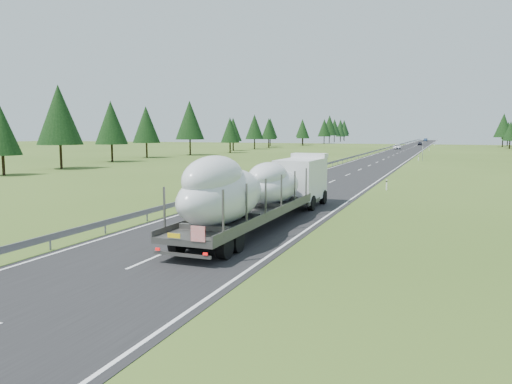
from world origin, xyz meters
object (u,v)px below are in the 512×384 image
(distant_van, at_px, (397,147))
(distant_car_dark, at_px, (420,144))
(boat_truck, at_px, (262,188))
(distant_car_blue, at_px, (426,140))
(highway_sign, at_px, (423,151))

(distant_van, relative_size, distant_car_dark, 1.29)
(boat_truck, distance_m, distant_van, 130.06)
(boat_truck, bearing_deg, distant_car_blue, 90.50)
(highway_sign, bearing_deg, distant_van, 99.84)
(highway_sign, bearing_deg, boat_truck, -94.32)
(distant_van, xyz_separation_m, distant_car_blue, (2.63, 125.39, 0.06))
(boat_truck, bearing_deg, distant_van, 92.15)
(boat_truck, distance_m, distant_car_dark, 174.92)
(boat_truck, bearing_deg, distant_car_dark, 90.25)
(distant_van, height_order, distant_car_dark, distant_van)
(highway_sign, height_order, distant_van, highway_sign)
(boat_truck, bearing_deg, highway_sign, 85.68)
(highway_sign, xyz_separation_m, distant_car_dark, (-6.13, 103.96, -1.14))
(highway_sign, bearing_deg, distant_car_blue, 92.36)
(distant_van, bearing_deg, distant_car_dark, 80.17)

